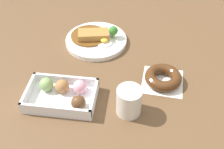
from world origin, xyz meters
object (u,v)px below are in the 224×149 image
(curry_plate, at_px, (96,39))
(donut_box, at_px, (63,94))
(chocolate_ring_donut, at_px, (163,78))
(coffee_mug, at_px, (129,101))

(curry_plate, xyz_separation_m, donut_box, (0.05, 0.30, 0.01))
(curry_plate, distance_m, chocolate_ring_donut, 0.31)
(donut_box, relative_size, coffee_mug, 2.38)
(coffee_mug, bearing_deg, donut_box, -6.17)
(curry_plate, height_order, chocolate_ring_donut, curry_plate)
(curry_plate, xyz_separation_m, chocolate_ring_donut, (-0.25, 0.18, 0.00))
(chocolate_ring_donut, bearing_deg, curry_plate, -35.98)
(donut_box, relative_size, chocolate_ring_donut, 1.51)
(donut_box, height_order, coffee_mug, coffee_mug)
(curry_plate, relative_size, chocolate_ring_donut, 1.66)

